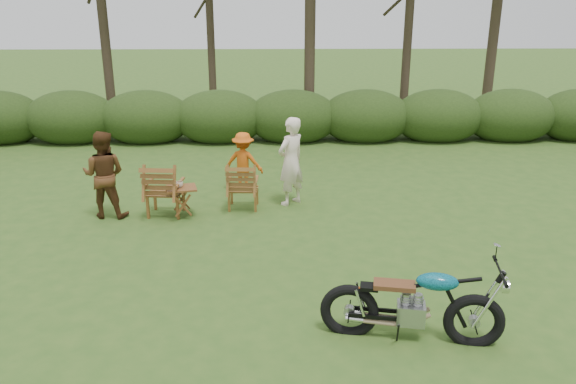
{
  "coord_description": "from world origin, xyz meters",
  "views": [
    {
      "loc": [
        -0.49,
        -6.16,
        3.65
      ],
      "look_at": [
        -0.3,
        1.9,
        0.9
      ],
      "focal_mm": 35.0,
      "sensor_mm": 36.0,
      "label": 1
    }
  ],
  "objects_px": {
    "adult_b": "(108,216)",
    "child": "(244,191)",
    "lawn_chair_right": "(244,208)",
    "lawn_chair_left": "(167,214)",
    "cup": "(179,184)",
    "motorcycle": "(409,337)",
    "side_table": "(182,202)",
    "adult_a": "(291,204)"
  },
  "relations": [
    {
      "from": "adult_b",
      "to": "child",
      "type": "relative_size",
      "value": 1.28
    },
    {
      "from": "lawn_chair_right",
      "to": "lawn_chair_left",
      "type": "relative_size",
      "value": 0.9
    },
    {
      "from": "lawn_chair_right",
      "to": "adult_b",
      "type": "bearing_deg",
      "value": 11.13
    },
    {
      "from": "lawn_chair_left",
      "to": "adult_b",
      "type": "bearing_deg",
      "value": 7.99
    },
    {
      "from": "lawn_chair_left",
      "to": "cup",
      "type": "bearing_deg",
      "value": 161.99
    },
    {
      "from": "lawn_chair_left",
      "to": "motorcycle",
      "type": "bearing_deg",
      "value": 135.7
    },
    {
      "from": "side_table",
      "to": "adult_b",
      "type": "bearing_deg",
      "value": 177.15
    },
    {
      "from": "adult_a",
      "to": "adult_b",
      "type": "height_order",
      "value": "adult_a"
    },
    {
      "from": "motorcycle",
      "to": "cup",
      "type": "xyz_separation_m",
      "value": [
        -3.2,
        3.88,
        0.6
      ]
    },
    {
      "from": "lawn_chair_left",
      "to": "adult_a",
      "type": "xyz_separation_m",
      "value": [
        2.26,
        0.51,
        0.0
      ]
    },
    {
      "from": "lawn_chair_left",
      "to": "adult_b",
      "type": "relative_size",
      "value": 0.63
    },
    {
      "from": "lawn_chair_left",
      "to": "adult_a",
      "type": "distance_m",
      "value": 2.31
    },
    {
      "from": "lawn_chair_right",
      "to": "child",
      "type": "distance_m",
      "value": 0.98
    },
    {
      "from": "adult_b",
      "to": "lawn_chair_left",
      "type": "bearing_deg",
      "value": -172.92
    },
    {
      "from": "cup",
      "to": "adult_a",
      "type": "relative_size",
      "value": 0.08
    },
    {
      "from": "lawn_chair_right",
      "to": "cup",
      "type": "distance_m",
      "value": 1.31
    },
    {
      "from": "lawn_chair_right",
      "to": "lawn_chair_left",
      "type": "xyz_separation_m",
      "value": [
        -1.37,
        -0.3,
        0.0
      ]
    },
    {
      "from": "lawn_chair_left",
      "to": "adult_a",
      "type": "height_order",
      "value": "adult_a"
    },
    {
      "from": "lawn_chair_right",
      "to": "side_table",
      "type": "height_order",
      "value": "side_table"
    },
    {
      "from": "lawn_chair_left",
      "to": "child",
      "type": "relative_size",
      "value": 0.81
    },
    {
      "from": "adult_a",
      "to": "child",
      "type": "relative_size",
      "value": 1.38
    },
    {
      "from": "lawn_chair_left",
      "to": "adult_a",
      "type": "relative_size",
      "value": 0.59
    },
    {
      "from": "lawn_chair_right",
      "to": "adult_a",
      "type": "distance_m",
      "value": 0.91
    },
    {
      "from": "lawn_chair_right",
      "to": "child",
      "type": "height_order",
      "value": "child"
    },
    {
      "from": "lawn_chair_left",
      "to": "side_table",
      "type": "xyz_separation_m",
      "value": [
        0.31,
        -0.13,
        0.28
      ]
    },
    {
      "from": "side_table",
      "to": "adult_b",
      "type": "height_order",
      "value": "adult_b"
    },
    {
      "from": "lawn_chair_right",
      "to": "cup",
      "type": "relative_size",
      "value": 6.8
    },
    {
      "from": "motorcycle",
      "to": "cup",
      "type": "distance_m",
      "value": 5.07
    },
    {
      "from": "lawn_chair_right",
      "to": "child",
      "type": "xyz_separation_m",
      "value": [
        -0.04,
        0.98,
        0.0
      ]
    },
    {
      "from": "lawn_chair_right",
      "to": "cup",
      "type": "bearing_deg",
      "value": 23.52
    },
    {
      "from": "adult_a",
      "to": "motorcycle",
      "type": "bearing_deg",
      "value": 60.25
    },
    {
      "from": "lawn_chair_right",
      "to": "cup",
      "type": "height_order",
      "value": "cup"
    },
    {
      "from": "side_table",
      "to": "cup",
      "type": "xyz_separation_m",
      "value": [
        -0.03,
        0.01,
        0.33
      ]
    },
    {
      "from": "lawn_chair_right",
      "to": "child",
      "type": "relative_size",
      "value": 0.73
    },
    {
      "from": "cup",
      "to": "adult_a",
      "type": "bearing_deg",
      "value": 17.63
    },
    {
      "from": "side_table",
      "to": "adult_b",
      "type": "xyz_separation_m",
      "value": [
        -1.35,
        0.07,
        -0.28
      ]
    },
    {
      "from": "motorcycle",
      "to": "lawn_chair_right",
      "type": "relative_size",
      "value": 2.18
    },
    {
      "from": "motorcycle",
      "to": "adult_a",
      "type": "relative_size",
      "value": 1.16
    },
    {
      "from": "motorcycle",
      "to": "adult_b",
      "type": "xyz_separation_m",
      "value": [
        -4.52,
        3.94,
        0.0
      ]
    },
    {
      "from": "side_table",
      "to": "child",
      "type": "bearing_deg",
      "value": 54.16
    },
    {
      "from": "motorcycle",
      "to": "side_table",
      "type": "height_order",
      "value": "same"
    },
    {
      "from": "lawn_chair_right",
      "to": "adult_a",
      "type": "relative_size",
      "value": 0.53
    }
  ]
}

